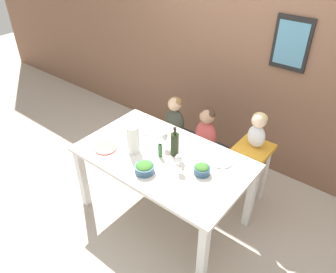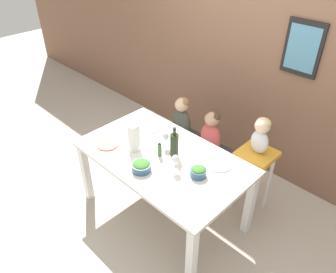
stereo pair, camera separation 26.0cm
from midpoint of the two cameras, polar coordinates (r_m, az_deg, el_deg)
name	(u,v)px [view 1 (the left image)]	position (r m, az deg, el deg)	size (l,w,h in m)	color
ground_plane	(164,213)	(3.55, -2.89, -13.19)	(14.00, 14.00, 0.00)	#BCB2A3
wall_back	(244,52)	(3.77, 11.08, 14.22)	(10.00, 0.09, 2.70)	brown
dining_table	(163,164)	(3.09, -3.24, -4.91)	(1.60, 0.94, 0.76)	silver
chair_far_left	(174,140)	(3.89, -0.78, -0.68)	(0.39, 0.40, 0.45)	silver
chair_far_center	(204,154)	(3.68, 4.32, -3.05)	(0.39, 0.40, 0.45)	silver
chair_right_highchair	(252,160)	(3.36, 12.28, -4.10)	(0.33, 0.34, 0.73)	silver
person_child_left	(175,116)	(3.70, -0.81, 3.56)	(0.25, 0.16, 0.49)	#3D4238
person_child_center	(206,129)	(3.49, 4.57, 1.31)	(0.25, 0.16, 0.49)	#C64C4C
person_baby_right	(258,127)	(3.14, 13.15, 1.47)	(0.18, 0.15, 0.37)	silver
wine_bottle	(175,144)	(2.97, -1.33, -1.36)	(0.08, 0.08, 0.30)	#232D19
paper_towel_roll	(133,139)	(3.03, -8.54, -0.54)	(0.12, 0.12, 0.28)	white
wine_glass_near	(179,160)	(2.79, -0.81, -4.13)	(0.07, 0.07, 0.17)	white
wine_glass_far	(165,137)	(3.07, -3.01, -0.13)	(0.07, 0.07, 0.17)	white
salad_bowl_large	(144,168)	(2.84, -6.75, -5.52)	(0.17, 0.17, 0.09)	#335675
salad_bowl_small	(202,169)	(2.81, 3.31, -5.82)	(0.14, 0.14, 0.09)	#335675
dinner_plate_front_left	(106,148)	(3.19, -13.09, -2.08)	(0.21, 0.21, 0.01)	#D14C47
dinner_plate_back_left	(145,130)	(3.39, -6.26, 1.15)	(0.21, 0.21, 0.01)	silver
dinner_plate_back_right	(221,161)	(2.97, 6.76, -4.37)	(0.21, 0.21, 0.01)	silver
condiment_bottle_hot_sauce	(160,150)	(2.98, -3.87, -2.42)	(0.04, 0.04, 0.15)	#336633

